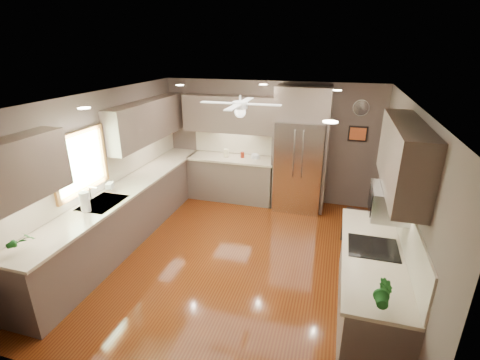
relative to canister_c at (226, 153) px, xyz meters
The scene contains 26 objects.
floor 2.57m from the canister_c, 68.73° to the right, with size 5.00×5.00×0.00m, color #4B1B0A.
ceiling 2.77m from the canister_c, 68.73° to the right, with size 5.00×5.00×0.00m, color white.
wall_back 0.93m from the canister_c, 19.88° to the left, with size 4.50×4.50×0.00m, color brown.
wall_front 4.77m from the canister_c, 79.70° to the right, with size 4.50×4.50×0.00m, color brown.
wall_left 2.61m from the canister_c, 122.52° to the right, with size 5.00×5.00×0.00m, color brown.
wall_right 3.81m from the canister_c, 35.23° to the right, with size 5.00×5.00×0.00m, color brown.
canister_c is the anchor object (origin of this frame).
canister_d 0.35m from the canister_c, ahead, with size 0.08×0.08×0.12m, color maroon.
soap_bottle 2.58m from the canister_c, 118.08° to the right, with size 0.10×0.10×0.21m, color white.
potted_plant_left 4.24m from the canister_c, 104.92° to the right, with size 0.16×0.11×0.31m, color #17511A.
potted_plant_right 4.81m from the canister_c, 54.93° to the right, with size 0.18×0.14×0.32m, color #17511A.
bowl 0.63m from the canister_c, ahead, with size 0.19×0.19×0.05m, color beige.
left_run 2.38m from the canister_c, 118.35° to the right, with size 0.65×4.70×1.45m.
back_run 0.56m from the canister_c, ahead, with size 1.85×0.65×1.45m.
uppers 1.71m from the canister_c, 85.68° to the right, with size 4.50×4.70×0.95m.
window 3.06m from the canister_c, 116.93° to the right, with size 0.05×1.12×0.92m.
sink 2.90m from the canister_c, 111.84° to the right, with size 0.50×0.70×0.32m.
refrigerator 1.56m from the canister_c, ahead, with size 1.06×0.75×2.45m.
right_run 4.12m from the canister_c, 47.07° to the right, with size 0.70×2.20×1.45m.
microwave 4.00m from the canister_c, 43.60° to the right, with size 0.43×0.55×0.34m.
ceiling_fan 2.45m from the canister_c, 65.73° to the right, with size 1.18×1.18×0.32m.
recessed_lights 2.45m from the canister_c, 65.59° to the right, with size 2.84×3.14×0.01m.
wall_clock 2.81m from the canister_c, ahead, with size 0.30×0.03×0.30m.
framed_print 2.67m from the canister_c, ahead, with size 0.36×0.03×0.30m.
stool 2.97m from the canister_c, 20.64° to the right, with size 0.45×0.45×0.47m.
paper_towel 3.21m from the canister_c, 110.38° to the right, with size 0.13×0.13×0.33m.
Camera 1 is at (1.38, -4.49, 3.16)m, focal length 26.00 mm.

